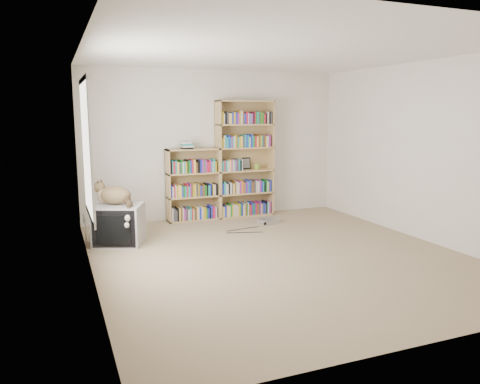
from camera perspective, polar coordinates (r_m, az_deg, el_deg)
name	(u,v)px	position (r m, az deg, el deg)	size (l,w,h in m)	color
floor	(279,256)	(6.00, 4.76, -7.73)	(4.50, 5.00, 0.01)	tan
wall_back	(215,145)	(8.06, -3.11, 5.78)	(4.50, 0.02, 2.50)	silver
wall_front	(434,187)	(3.71, 22.53, 0.60)	(4.50, 0.02, 2.50)	silver
wall_left	(88,165)	(5.15, -18.06, 3.18)	(0.02, 5.00, 2.50)	silver
wall_right	(424,152)	(7.05, 21.55, 4.59)	(0.02, 5.00, 2.50)	silver
ceiling	(282,52)	(5.77, 5.12, 16.69)	(4.50, 5.00, 0.02)	white
window	(87,149)	(5.34, -18.17, 5.00)	(0.02, 1.22, 1.52)	white
crt_tv	(119,224)	(6.66, -14.53, -3.83)	(0.80, 0.76, 0.55)	#ACACAF
cat	(116,198)	(6.59, -14.83, -0.73)	(0.57, 0.73, 0.55)	#342515
bookcase_tall	(244,162)	(8.13, 0.54, 3.65)	(1.00, 0.30, 2.00)	tan
bookcase_short	(193,188)	(7.87, -5.79, 0.52)	(0.88, 0.30, 1.21)	tan
book_stack	(186,145)	(7.71, -6.60, 5.68)	(0.22, 0.28, 0.12)	red
green_mug	(257,166)	(8.20, 2.04, 3.15)	(0.09, 0.09, 0.10)	olive
framed_print	(246,163)	(8.23, 0.77, 3.53)	(0.15, 0.01, 0.20)	black
dvd_player	(269,221)	(7.70, 3.59, -3.54)	(0.33, 0.23, 0.07)	#ACABB0
wall_outlet	(84,218)	(6.95, -18.52, -3.07)	(0.01, 0.08, 0.13)	silver
floor_cables	(218,233)	(7.09, -2.66, -4.96)	(1.20, 0.70, 0.01)	black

